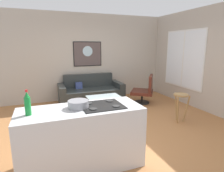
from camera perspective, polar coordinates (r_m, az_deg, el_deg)
name	(u,v)px	position (r m, az deg, el deg)	size (l,w,h in m)	color
ground	(117,124)	(4.53, 1.46, -11.43)	(6.40, 6.40, 0.04)	#AB6F3F
back_wall	(89,57)	(6.47, -6.78, 8.59)	(6.40, 0.05, 2.80)	#B6AC9D
right_wall	(199,59)	(5.92, 24.73, 7.25)	(0.05, 6.40, 2.80)	#B6AA9C
couch	(91,93)	(6.11, -6.34, -2.16)	(2.01, 0.96, 0.87)	#292E2E
coffee_table	(104,98)	(5.04, -2.34, -3.71)	(0.88, 0.62, 0.46)	silver
armchair	(145,90)	(6.00, 9.81, -1.30)	(0.91, 0.92, 0.90)	black
bar_stool	(181,100)	(4.74, 19.90, -4.04)	(0.38, 0.38, 0.68)	#A27946
kitchen_counter	(82,138)	(2.93, -8.97, -15.04)	(1.75, 0.70, 0.94)	silver
soda_bottle	(28,104)	(2.65, -23.98, -4.90)	(0.08, 0.08, 0.33)	#188833
mixing_bowl	(78,104)	(2.77, -10.06, -5.42)	(0.30, 0.30, 0.11)	gray
wall_painting	(88,54)	(6.41, -7.32, 9.53)	(0.94, 0.03, 0.80)	black
window	(183,59)	(6.33, 20.57, 7.52)	(0.03, 1.64, 1.76)	silver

